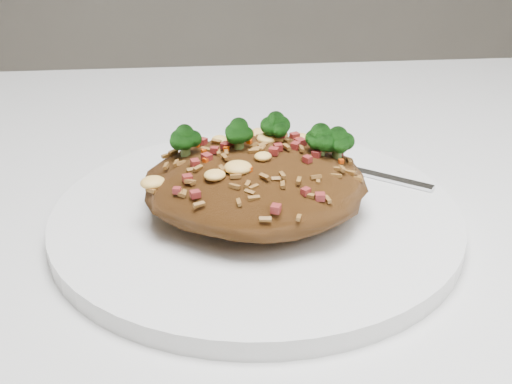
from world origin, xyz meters
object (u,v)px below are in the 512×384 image
(plate, at_px, (256,219))
(fork, at_px, (344,168))
(dining_table, at_px, (127,340))
(fried_rice, at_px, (257,173))

(plate, xyz_separation_m, fork, (0.08, 0.06, 0.01))
(plate, height_order, fork, fork)
(dining_table, height_order, fork, fork)
(plate, xyz_separation_m, fried_rice, (0.00, 0.00, 0.04))
(fried_rice, height_order, fork, fried_rice)
(plate, distance_m, fork, 0.10)
(plate, bearing_deg, fried_rice, 54.58)
(plate, relative_size, fried_rice, 1.88)
(fried_rice, distance_m, fork, 0.10)
(dining_table, xyz_separation_m, fried_rice, (0.10, 0.01, 0.13))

